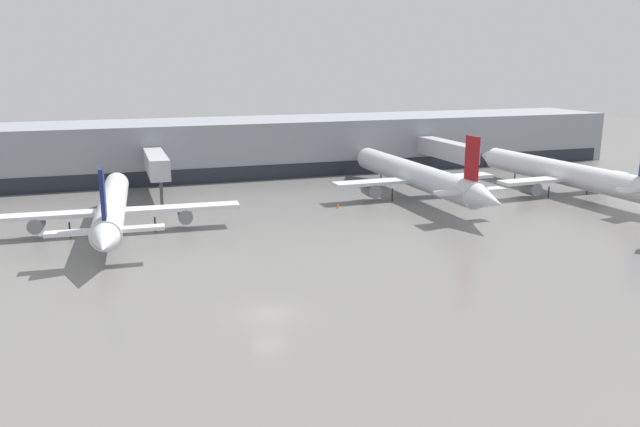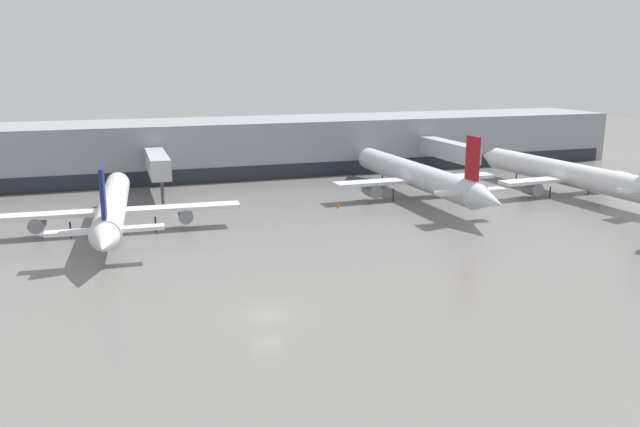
% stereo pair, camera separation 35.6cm
% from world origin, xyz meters
% --- Properties ---
extents(ground_plane, '(320.00, 320.00, 0.00)m').
position_xyz_m(ground_plane, '(0.00, 0.00, 0.00)').
color(ground_plane, slate).
extents(terminal_building, '(160.00, 31.44, 9.00)m').
position_xyz_m(terminal_building, '(0.05, 61.80, 4.50)').
color(terminal_building, gray).
rests_on(terminal_building, ground_plane).
extents(parked_jet_0, '(23.72, 40.39, 10.09)m').
position_xyz_m(parked_jet_0, '(29.49, 33.89, 3.18)').
color(parked_jet_0, silver).
rests_on(parked_jet_0, ground_plane).
extents(parked_jet_1, '(21.86, 39.61, 9.19)m').
position_xyz_m(parked_jet_1, '(50.81, 29.08, 2.98)').
color(parked_jet_1, silver).
rests_on(parked_jet_1, ground_plane).
extents(parked_jet_2, '(27.82, 34.27, 9.10)m').
position_xyz_m(parked_jet_2, '(-10.55, 27.71, 2.95)').
color(parked_jet_2, silver).
rests_on(parked_jet_2, ground_plane).
extents(traffic_cone_1, '(0.43, 0.43, 0.62)m').
position_xyz_m(traffic_cone_1, '(17.16, 31.29, 0.31)').
color(traffic_cone_1, orange).
rests_on(traffic_cone_1, ground_plane).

